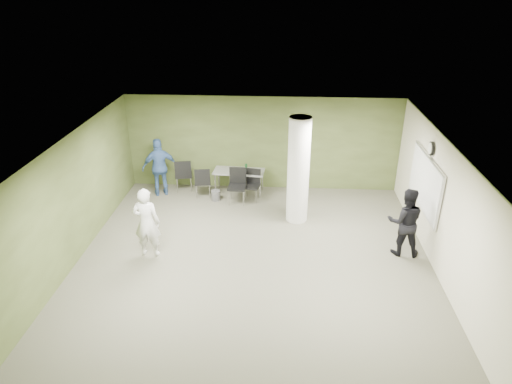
# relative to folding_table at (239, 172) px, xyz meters

# --- Properties ---
(floor) EXTENTS (8.00, 8.00, 0.00)m
(floor) POSITION_rel_folding_table_xyz_m (0.66, -3.54, -0.65)
(floor) COLOR #535141
(floor) RESTS_ON ground
(ceiling) EXTENTS (8.00, 8.00, 0.00)m
(ceiling) POSITION_rel_folding_table_xyz_m (0.66, -3.54, 2.15)
(ceiling) COLOR white
(ceiling) RESTS_ON wall_back
(wall_back) EXTENTS (8.00, 2.80, 0.02)m
(wall_back) POSITION_rel_folding_table_xyz_m (0.66, 0.46, 0.75)
(wall_back) COLOR #414D24
(wall_back) RESTS_ON floor
(wall_left) EXTENTS (0.02, 8.00, 2.80)m
(wall_left) POSITION_rel_folding_table_xyz_m (-3.34, -3.54, 0.75)
(wall_left) COLOR #414D24
(wall_left) RESTS_ON floor
(wall_right_cream) EXTENTS (0.02, 8.00, 2.80)m
(wall_right_cream) POSITION_rel_folding_table_xyz_m (4.66, -3.54, 0.75)
(wall_right_cream) COLOR beige
(wall_right_cream) RESTS_ON floor
(column) EXTENTS (0.56, 0.56, 2.80)m
(column) POSITION_rel_folding_table_xyz_m (1.66, -1.54, 0.75)
(column) COLOR silver
(column) RESTS_ON floor
(whiteboard) EXTENTS (0.05, 2.30, 1.30)m
(whiteboard) POSITION_rel_folding_table_xyz_m (4.58, -2.34, 0.85)
(whiteboard) COLOR silver
(whiteboard) RESTS_ON wall_right_cream
(wall_clock) EXTENTS (0.06, 0.32, 0.32)m
(wall_clock) POSITION_rel_folding_table_xyz_m (4.59, -2.34, 1.70)
(wall_clock) COLOR black
(wall_clock) RESTS_ON wall_right_cream
(folding_table) EXTENTS (1.52, 0.75, 0.95)m
(folding_table) POSITION_rel_folding_table_xyz_m (0.00, 0.00, 0.00)
(folding_table) COLOR gray
(folding_table) RESTS_ON floor
(wastebasket) EXTENTS (0.26, 0.26, 0.30)m
(wastebasket) POSITION_rel_folding_table_xyz_m (-0.64, -0.55, -0.50)
(wastebasket) COLOR #4C4C4C
(wastebasket) RESTS_ON floor
(chair_back_left) EXTENTS (0.59, 0.59, 1.00)m
(chair_back_left) POSITION_rel_folding_table_xyz_m (-1.67, 0.01, -0.06)
(chair_back_left) COLOR black
(chair_back_left) RESTS_ON floor
(chair_back_right) EXTENTS (0.53, 0.53, 0.92)m
(chair_back_right) POSITION_rel_folding_table_xyz_m (-1.04, -0.36, -0.12)
(chair_back_right) COLOR black
(chair_back_right) RESTS_ON floor
(chair_table_left) EXTENTS (0.51, 0.51, 0.99)m
(chair_table_left) POSITION_rel_folding_table_xyz_m (-0.01, -0.57, -0.07)
(chair_table_left) COLOR black
(chair_table_left) RESTS_ON floor
(chair_table_right) EXTENTS (0.52, 0.52, 0.89)m
(chair_table_right) POSITION_rel_folding_table_xyz_m (0.41, -0.38, -0.13)
(chair_table_right) COLOR black
(chair_table_right) RESTS_ON floor
(woman_white) EXTENTS (0.62, 0.41, 1.68)m
(woman_white) POSITION_rel_folding_table_xyz_m (-1.76, -3.46, 0.19)
(woman_white) COLOR silver
(woman_white) RESTS_ON floor
(man_black) EXTENTS (0.85, 0.69, 1.64)m
(man_black) POSITION_rel_folding_table_xyz_m (4.06, -3.03, 0.17)
(man_black) COLOR black
(man_black) RESTS_ON floor
(man_blue) EXTENTS (1.09, 0.75, 1.73)m
(man_blue) POSITION_rel_folding_table_xyz_m (-2.28, -0.25, 0.21)
(man_blue) COLOR #39598F
(man_blue) RESTS_ON floor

